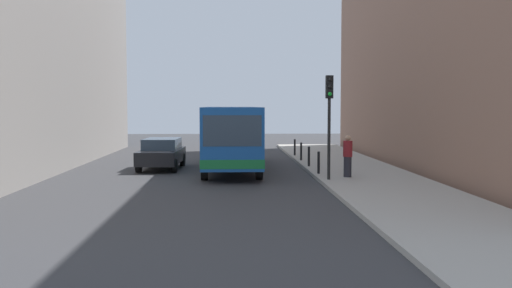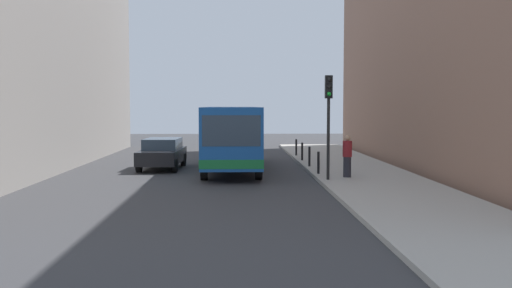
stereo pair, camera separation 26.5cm
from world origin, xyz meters
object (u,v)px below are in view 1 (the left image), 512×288
at_px(car_beside_bus, 162,153).
at_px(bollard_mid, 309,156).
at_px(bollard_farthest, 295,147).
at_px(bus, 231,134).
at_px(pedestrian_near_signal, 348,156).
at_px(bollard_far, 301,151).
at_px(bollard_near, 319,163).
at_px(traffic_light, 329,107).

distance_m(car_beside_bus, bollard_mid, 7.12).
height_order(bollard_mid, bollard_farthest, same).
xyz_separation_m(car_beside_bus, bollard_mid, (7.11, -0.43, -0.16)).
height_order(bus, car_beside_bus, bus).
bearing_deg(pedestrian_near_signal, car_beside_bus, -75.32).
distance_m(car_beside_bus, bollard_farthest, 9.16).
height_order(bus, bollard_far, bus).
xyz_separation_m(bollard_near, bollard_mid, (0.00, 3.10, 0.00)).
relative_size(traffic_light, bollard_mid, 4.32).
xyz_separation_m(bus, bollard_far, (3.76, 2.99, -1.10)).
height_order(car_beside_bus, traffic_light, traffic_light).
bearing_deg(pedestrian_near_signal, bollard_near, -95.78).
bearing_deg(bollard_far, bus, -141.54).
relative_size(car_beside_bus, bollard_near, 4.71).
xyz_separation_m(bollard_far, bollard_farthest, (0.00, 3.10, 0.00)).
xyz_separation_m(traffic_light, bollard_mid, (-0.10, 5.11, -2.38)).
relative_size(traffic_light, bollard_near, 4.32).
height_order(bollard_mid, pedestrian_near_signal, pedestrian_near_signal).
bearing_deg(bus, traffic_light, 125.96).
relative_size(bollard_far, bollard_farthest, 1.00).
relative_size(bollard_near, bollard_farthest, 1.00).
bearing_deg(pedestrian_near_signal, traffic_light, -4.40).
xyz_separation_m(bollard_near, bollard_farthest, (0.00, 9.31, 0.00)).
bearing_deg(bollard_mid, traffic_light, -88.88).
xyz_separation_m(bollard_mid, bollard_far, (0.00, 3.10, 0.00)).
relative_size(bollard_near, bollard_far, 1.00).
bearing_deg(bollard_near, bollard_farthest, 90.00).
relative_size(car_beside_bus, pedestrian_near_signal, 2.61).
bearing_deg(pedestrian_near_signal, bollard_farthest, -129.46).
bearing_deg(bollard_farthest, bus, -121.69).
xyz_separation_m(bus, bollard_near, (3.76, -3.22, -1.10)).
distance_m(bus, bollard_mid, 3.92).
xyz_separation_m(car_beside_bus, bollard_farthest, (7.11, 5.78, -0.16)).
height_order(car_beside_bus, bollard_near, car_beside_bus).
xyz_separation_m(bollard_near, pedestrian_near_signal, (1.01, -1.24, 0.38)).
bearing_deg(bollard_far, traffic_light, -89.30).
height_order(bollard_mid, bollard_far, same).
xyz_separation_m(car_beside_bus, pedestrian_near_signal, (8.12, -4.76, 0.22)).
bearing_deg(car_beside_bus, pedestrian_near_signal, 152.18).
bearing_deg(bollard_near, traffic_light, -87.15).
relative_size(bus, traffic_light, 2.69).
relative_size(bus, pedestrian_near_signal, 6.44).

